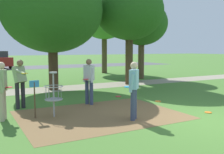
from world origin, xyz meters
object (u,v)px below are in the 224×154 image
Objects in this scene: player_waiting_right at (20,81)px; tree_near_left at (142,24)px; frisbee_by_tee at (118,96)px; tree_near_right at (104,18)px; tree_mid_left at (52,10)px; tree_mid_center at (129,11)px; player_foreground_watching at (89,79)px; disc_golf_basket at (52,93)px; player_throwing at (134,87)px; player_waiting_left at (2,88)px; frisbee_mid_grass at (158,101)px; frisbee_far_left at (208,112)px.

tree_near_left reaches higher than player_waiting_right.
frisbee_by_tee is 12.16m from tree_near_right.
tree_mid_left is 4.48m from tree_mid_center.
player_foreground_watching is 0.32× the size of tree_near_left.
tree_mid_left is (-6.82, -2.02, 0.21)m from tree_near_left.
player_waiting_right reaches higher than disc_golf_basket.
player_throwing is 3.88m from frisbee_by_tee.
tree_near_right is at bearing 74.32° from tree_mid_center.
player_foreground_watching is 3.19m from player_waiting_left.
tree_near_right is (3.71, 11.97, 4.62)m from frisbee_mid_grass.
player_waiting_right is at bearing 111.14° from disc_golf_basket.
tree_near_left is (9.06, 5.68, 2.82)m from player_waiting_right.
player_waiting_left is 15.66m from tree_near_right.
frisbee_mid_grass is 0.04× the size of tree_mid_center.
frisbee_far_left is (1.14, -3.93, 0.00)m from frisbee_by_tee.
frisbee_mid_grass is 13.36m from tree_near_right.
tree_mid_left is at bearing 118.88° from frisbee_mid_grass.
player_throwing is 7.43m from tree_mid_left.
player_waiting_left is 5.22m from frisbee_by_tee.
frisbee_mid_grass is 2.26m from frisbee_far_left.
disc_golf_basket is 0.81× the size of player_throwing.
tree_near_left is 5.04m from tree_near_right.
tree_mid_center is at bearing 33.27° from player_waiting_left.
player_foreground_watching reaches higher than frisbee_by_tee.
disc_golf_basket is 0.81× the size of player_foreground_watching.
tree_near_right reaches higher than disc_golf_basket.
player_foreground_watching reaches higher than disc_golf_basket.
tree_mid_center reaches higher than disc_golf_basket.
frisbee_by_tee is at bearing 26.54° from player_foreground_watching.
tree_near_left is at bearing 35.65° from player_waiting_left.
frisbee_far_left is (5.28, -3.57, -0.98)m from player_waiting_right.
disc_golf_basket is 4.43m from frisbee_mid_grass.
disc_golf_basket is 8.72m from tree_mid_center.
player_throwing is at bearing -142.70° from frisbee_mid_grass.
player_throwing is (2.03, -1.45, 0.21)m from disc_golf_basket.
tree_mid_center reaches higher than frisbee_mid_grass.
player_waiting_right reaches higher than frisbee_far_left.
frisbee_far_left is (2.91, -3.05, -0.96)m from player_foreground_watching.
player_waiting_left is at bearing -120.62° from tree_mid_left.
disc_golf_basket is at bearing -68.86° from player_waiting_right.
disc_golf_basket is at bearing -139.40° from tree_mid_center.
tree_near_left is at bearing 42.89° from player_foreground_watching.
player_throwing is 1.00× the size of player_waiting_left.
frisbee_mid_grass is at bearing -109.42° from tree_mid_center.
tree_mid_left is at bearing 178.55° from tree_mid_center.
tree_mid_left is (-2.76, 5.00, 4.01)m from frisbee_mid_grass.
disc_golf_basket is 5.08m from frisbee_far_left.
frisbee_mid_grass is (4.35, 0.32, -0.74)m from disc_golf_basket.
player_throwing is at bearing -121.30° from tree_mid_center.
player_waiting_right is at bearing -175.06° from frisbee_by_tee.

